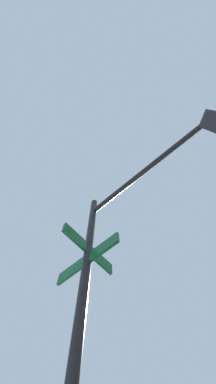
# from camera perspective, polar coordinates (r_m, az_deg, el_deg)

# --- Properties ---
(traffic_signal_near) EXTENTS (2.80, 1.98, 5.43)m
(traffic_signal_near) POSITION_cam_1_polar(r_m,az_deg,el_deg) (3.07, 11.43, -2.56)
(traffic_signal_near) COLOR black
(traffic_signal_near) RESTS_ON ground_plane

